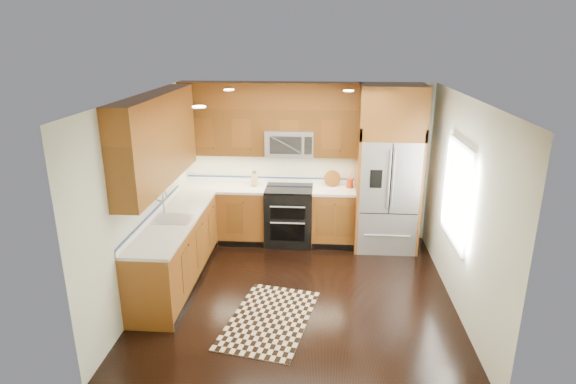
# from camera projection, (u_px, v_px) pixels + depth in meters

# --- Properties ---
(ground) EXTENTS (4.00, 4.00, 0.00)m
(ground) POSITION_uv_depth(u_px,v_px,m) (299.00, 293.00, 6.44)
(ground) COLOR black
(ground) RESTS_ON ground
(wall_back) EXTENTS (4.00, 0.02, 2.60)m
(wall_back) POSITION_uv_depth(u_px,v_px,m) (306.00, 162.00, 7.93)
(wall_back) COLOR silver
(wall_back) RESTS_ON ground
(wall_left) EXTENTS (0.02, 4.00, 2.60)m
(wall_left) POSITION_uv_depth(u_px,v_px,m) (144.00, 198.00, 6.17)
(wall_left) COLOR silver
(wall_left) RESTS_ON ground
(wall_right) EXTENTS (0.02, 4.00, 2.60)m
(wall_right) POSITION_uv_depth(u_px,v_px,m) (462.00, 206.00, 5.89)
(wall_right) COLOR silver
(wall_right) RESTS_ON ground
(window) EXTENTS (0.04, 1.10, 1.30)m
(window) POSITION_uv_depth(u_px,v_px,m) (457.00, 193.00, 6.05)
(window) COLOR white
(window) RESTS_ON ground
(base_cabinets) EXTENTS (2.85, 3.00, 0.90)m
(base_cabinets) POSITION_uv_depth(u_px,v_px,m) (220.00, 233.00, 7.24)
(base_cabinets) COLOR brown
(base_cabinets) RESTS_ON ground
(countertop) EXTENTS (2.86, 3.01, 0.04)m
(countertop) POSITION_uv_depth(u_px,v_px,m) (230.00, 202.00, 7.19)
(countertop) COLOR silver
(countertop) RESTS_ON base_cabinets
(upper_cabinets) EXTENTS (2.85, 3.00, 1.15)m
(upper_cabinets) POSITION_uv_depth(u_px,v_px,m) (224.00, 127.00, 6.92)
(upper_cabinets) COLOR brown
(upper_cabinets) RESTS_ON ground
(range) EXTENTS (0.76, 0.67, 0.95)m
(range) POSITION_uv_depth(u_px,v_px,m) (289.00, 216.00, 7.89)
(range) COLOR black
(range) RESTS_ON ground
(microwave) EXTENTS (0.76, 0.40, 0.42)m
(microwave) POSITION_uv_depth(u_px,v_px,m) (290.00, 143.00, 7.64)
(microwave) COLOR #B2B2B7
(microwave) RESTS_ON ground
(refrigerator) EXTENTS (0.98, 0.75, 2.60)m
(refrigerator) POSITION_uv_depth(u_px,v_px,m) (388.00, 169.00, 7.48)
(refrigerator) COLOR #B2B2B7
(refrigerator) RESTS_ON ground
(sink_faucet) EXTENTS (0.54, 0.44, 0.37)m
(sink_faucet) POSITION_uv_depth(u_px,v_px,m) (171.00, 215.00, 6.47)
(sink_faucet) COLOR #B2B2B7
(sink_faucet) RESTS_ON countertop
(rug) EXTENTS (1.19, 1.67, 0.01)m
(rug) POSITION_uv_depth(u_px,v_px,m) (270.00, 319.00, 5.85)
(rug) COLOR black
(rug) RESTS_ON ground
(knife_block) EXTENTS (0.09, 0.13, 0.25)m
(knife_block) POSITION_uv_depth(u_px,v_px,m) (255.00, 179.00, 7.86)
(knife_block) COLOR tan
(knife_block) RESTS_ON countertop
(utensil_crock) EXTENTS (0.14, 0.14, 0.31)m
(utensil_crock) POSITION_uv_depth(u_px,v_px,m) (350.00, 181.00, 7.74)
(utensil_crock) COLOR #963112
(utensil_crock) RESTS_ON countertop
(cutting_board) EXTENTS (0.33, 0.33, 0.02)m
(cutting_board) POSITION_uv_depth(u_px,v_px,m) (332.00, 186.00, 7.84)
(cutting_board) COLOR brown
(cutting_board) RESTS_ON countertop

